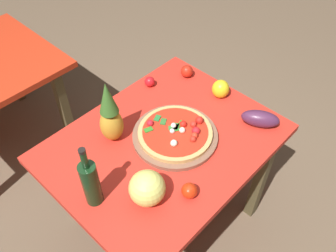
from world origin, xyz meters
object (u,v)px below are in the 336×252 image
(pineapple_left, at_px, (110,115))
(tomato_near_board, at_px, (189,191))
(tomato_by_bottle, at_px, (150,82))
(pizza, at_px, (176,132))
(pizza_board, at_px, (175,136))
(tomato_at_corner, at_px, (187,71))
(wine_bottle, at_px, (91,183))
(bell_pepper, at_px, (221,89))
(eggplant, at_px, (260,119))
(melon, at_px, (147,188))
(display_table, at_px, (164,152))

(pineapple_left, xyz_separation_m, tomato_near_board, (0.01, -0.51, -0.12))
(tomato_by_bottle, bearing_deg, tomato_near_board, -121.59)
(pizza, bearing_deg, pizza_board, 142.18)
(tomato_near_board, bearing_deg, pizza_board, 52.94)
(pizza, distance_m, tomato_at_corner, 0.50)
(wine_bottle, xyz_separation_m, bell_pepper, (0.93, 0.02, -0.08))
(wine_bottle, height_order, tomato_by_bottle, wine_bottle)
(pizza, xyz_separation_m, eggplant, (0.37, -0.26, 0.00))
(tomato_by_bottle, relative_size, tomato_near_board, 0.84)
(bell_pepper, bearing_deg, pineapple_left, 162.69)
(tomato_by_bottle, bearing_deg, melon, -135.19)
(melon, distance_m, bell_pepper, 0.79)
(tomato_near_board, bearing_deg, melon, 138.36)
(pizza_board, bearing_deg, pineapple_left, 133.38)
(bell_pepper, height_order, tomato_by_bottle, bell_pepper)
(wine_bottle, bearing_deg, eggplant, -17.03)
(eggplant, xyz_separation_m, tomato_near_board, (-0.59, -0.02, -0.01))
(pizza_board, relative_size, tomato_at_corner, 5.85)
(wine_bottle, distance_m, pineapple_left, 0.37)
(display_table, height_order, bell_pepper, bell_pepper)
(melon, bearing_deg, display_table, 32.00)
(pizza_board, xyz_separation_m, pizza, (0.00, -0.00, 0.03))
(tomato_by_bottle, xyz_separation_m, tomato_at_corner, (0.22, -0.10, 0.01))
(bell_pepper, bearing_deg, melon, -166.10)
(display_table, height_order, melon, melon)
(display_table, distance_m, pineapple_left, 0.36)
(tomato_near_board, bearing_deg, eggplant, 1.70)
(eggplant, bearing_deg, wine_bottle, 162.97)
(pizza_board, distance_m, melon, 0.39)
(pizza, height_order, eggplant, eggplant)
(melon, height_order, eggplant, melon)
(pineapple_left, bearing_deg, eggplant, -39.76)
(wine_bottle, height_order, melon, wine_bottle)
(tomato_near_board, bearing_deg, pineapple_left, 90.65)
(display_table, distance_m, tomato_near_board, 0.37)
(pizza, distance_m, tomato_by_bottle, 0.44)
(pizza_board, bearing_deg, bell_pepper, 4.44)
(eggplant, bearing_deg, melon, 171.72)
(wine_bottle, xyz_separation_m, pineapple_left, (0.30, 0.22, 0.03))
(bell_pepper, xyz_separation_m, tomato_at_corner, (0.00, 0.26, -0.01))
(pizza_board, xyz_separation_m, eggplant, (0.37, -0.26, 0.03))
(display_table, distance_m, tomato_by_bottle, 0.46)
(pineapple_left, bearing_deg, wine_bottle, -143.51)
(pineapple_left, bearing_deg, pizza, -46.46)
(pizza, height_order, tomato_near_board, pizza)
(pizza_board, height_order, tomato_at_corner, tomato_at_corner)
(tomato_near_board, bearing_deg, display_table, 63.10)
(display_table, bearing_deg, wine_bottle, -177.96)
(pizza_board, height_order, wine_bottle, wine_bottle)
(melon, xyz_separation_m, eggplant, (0.72, -0.11, -0.04))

